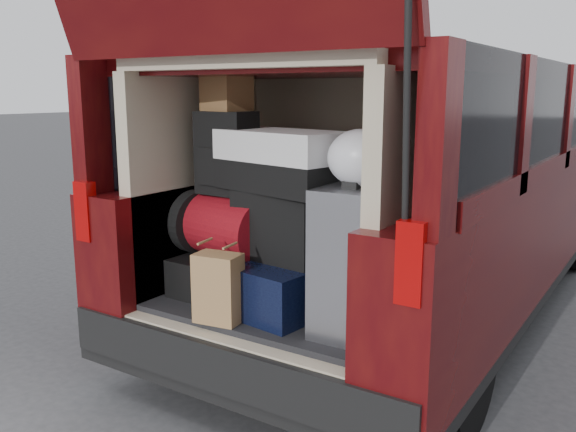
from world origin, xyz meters
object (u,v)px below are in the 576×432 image
object	(u,v)px
navy_hardshell	(285,284)
black_soft_case	(284,225)
black_hardshell	(222,273)
backpack	(227,153)
red_duffel	(229,226)
twotone_duffel	(282,161)
kraft_bag	(218,288)
silver_roller	(357,260)

from	to	relation	value
navy_hardshell	black_soft_case	xyz separation A→B (m)	(-0.02, 0.02, 0.29)
black_hardshell	backpack	xyz separation A→B (m)	(0.04, 0.01, 0.65)
navy_hardshell	red_duffel	world-z (taller)	red_duffel
black_soft_case	twotone_duffel	size ratio (longest dim) A/B	0.72
kraft_bag	red_duffel	size ratio (longest dim) A/B	0.64
kraft_bag	silver_roller	bearing A→B (deg)	15.18
kraft_bag	red_duffel	distance (m)	0.45
black_hardshell	red_duffel	size ratio (longest dim) A/B	0.98
twotone_duffel	red_duffel	bearing A→B (deg)	-165.60
silver_roller	kraft_bag	distance (m)	0.66
navy_hardshell	red_duffel	xyz separation A→B (m)	(-0.37, 0.03, 0.24)
red_duffel	silver_roller	bearing A→B (deg)	3.86
twotone_duffel	black_hardshell	bearing A→B (deg)	-167.26
black_hardshell	kraft_bag	distance (m)	0.45
black_soft_case	twotone_duffel	xyz separation A→B (m)	(-0.02, 0.02, 0.31)
black_soft_case	twotone_duffel	distance (m)	0.31
navy_hardshell	twotone_duffel	distance (m)	0.61
silver_roller	red_duffel	size ratio (longest dim) A/B	1.29
black_soft_case	navy_hardshell	bearing A→B (deg)	-44.12
red_duffel	backpack	size ratio (longest dim) A/B	1.20
black_soft_case	twotone_duffel	world-z (taller)	twotone_duffel
black_hardshell	kraft_bag	xyz separation A→B (m)	(0.27, -0.36, 0.06)
twotone_duffel	black_soft_case	bearing A→B (deg)	-28.70
navy_hardshell	twotone_duffel	world-z (taller)	twotone_duffel
black_hardshell	black_soft_case	distance (m)	0.52
kraft_bag	red_duffel	xyz separation A→B (m)	(-0.21, 0.35, 0.20)
kraft_bag	backpack	bearing A→B (deg)	113.67
silver_roller	black_hardshell	bearing A→B (deg)	171.88
kraft_bag	twotone_duffel	size ratio (longest dim) A/B	0.50
red_duffel	backpack	xyz separation A→B (m)	(-0.02, 0.02, 0.38)
black_hardshell	kraft_bag	bearing A→B (deg)	-51.70
backpack	kraft_bag	bearing A→B (deg)	-55.23
silver_roller	backpack	xyz separation A→B (m)	(-0.82, 0.11, 0.42)
black_hardshell	silver_roller	xyz separation A→B (m)	(0.85, -0.10, 0.23)
navy_hardshell	black_soft_case	distance (m)	0.29
black_soft_case	backpack	bearing A→B (deg)	-178.13
black_hardshell	red_duffel	world-z (taller)	red_duffel
silver_roller	black_soft_case	size ratio (longest dim) A/B	1.41
backpack	black_hardshell	bearing A→B (deg)	-157.96
black_soft_case	backpack	distance (m)	0.50
black_hardshell	silver_roller	distance (m)	0.89
navy_hardshell	kraft_bag	world-z (taller)	kraft_bag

